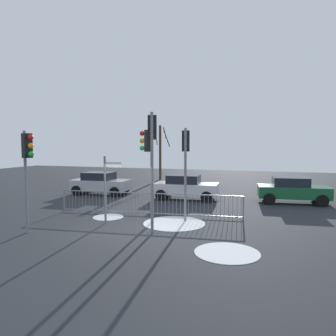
{
  "coord_description": "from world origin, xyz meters",
  "views": [
    {
      "loc": [
        5.45,
        -10.86,
        3.32
      ],
      "look_at": [
        1.0,
        2.54,
        2.26
      ],
      "focal_mm": 33.87,
      "sensor_mm": 36.0,
      "label": 1
    }
  ],
  "objects_px": {
    "traffic_light_foreground_right": "(148,153)",
    "bare_tree_left": "(161,151)",
    "traffic_light_mid_left": "(186,153)",
    "direction_sign_post": "(107,186)",
    "traffic_light_rear_right": "(27,158)",
    "car_green_near": "(292,190)",
    "traffic_light_foreground_left": "(152,145)",
    "car_white_mid": "(185,186)",
    "car_silver_trailing": "(101,183)"
  },
  "relations": [
    {
      "from": "traffic_light_mid_left",
      "to": "bare_tree_left",
      "type": "height_order",
      "value": "bare_tree_left"
    },
    {
      "from": "traffic_light_foreground_left",
      "to": "car_silver_trailing",
      "type": "xyz_separation_m",
      "value": [
        -6.64,
        7.54,
        -2.52
      ]
    },
    {
      "from": "direction_sign_post",
      "to": "car_white_mid",
      "type": "height_order",
      "value": "direction_sign_post"
    },
    {
      "from": "traffic_light_foreground_left",
      "to": "direction_sign_post",
      "type": "relative_size",
      "value": 1.59
    },
    {
      "from": "direction_sign_post",
      "to": "car_silver_trailing",
      "type": "distance_m",
      "value": 8.17
    },
    {
      "from": "traffic_light_mid_left",
      "to": "car_green_near",
      "type": "bearing_deg",
      "value": 41.31
    },
    {
      "from": "traffic_light_rear_right",
      "to": "car_green_near",
      "type": "xyz_separation_m",
      "value": [
        9.66,
        9.68,
        -2.03
      ]
    },
    {
      "from": "traffic_light_foreground_right",
      "to": "direction_sign_post",
      "type": "xyz_separation_m",
      "value": [
        -1.65,
        -0.58,
        -1.35
      ]
    },
    {
      "from": "traffic_light_foreground_right",
      "to": "car_silver_trailing",
      "type": "distance_m",
      "value": 8.96
    },
    {
      "from": "car_silver_trailing",
      "to": "bare_tree_left",
      "type": "xyz_separation_m",
      "value": [
        0.91,
        9.34,
        1.91
      ]
    },
    {
      "from": "traffic_light_foreground_left",
      "to": "traffic_light_rear_right",
      "type": "bearing_deg",
      "value": -176.66
    },
    {
      "from": "car_green_near",
      "to": "traffic_light_rear_right",
      "type": "bearing_deg",
      "value": -140.93
    },
    {
      "from": "car_green_near",
      "to": "car_white_mid",
      "type": "bearing_deg",
      "value": -179.89
    },
    {
      "from": "car_white_mid",
      "to": "bare_tree_left",
      "type": "bearing_deg",
      "value": 114.18
    },
    {
      "from": "traffic_light_rear_right",
      "to": "traffic_light_mid_left",
      "type": "bearing_deg",
      "value": 144.72
    },
    {
      "from": "traffic_light_rear_right",
      "to": "car_silver_trailing",
      "type": "relative_size",
      "value": 0.98
    },
    {
      "from": "direction_sign_post",
      "to": "car_silver_trailing",
      "type": "height_order",
      "value": "direction_sign_post"
    },
    {
      "from": "bare_tree_left",
      "to": "traffic_light_rear_right",
      "type": "bearing_deg",
      "value": -85.66
    },
    {
      "from": "traffic_light_rear_right",
      "to": "car_silver_trailing",
      "type": "height_order",
      "value": "traffic_light_rear_right"
    },
    {
      "from": "direction_sign_post",
      "to": "car_silver_trailing",
      "type": "relative_size",
      "value": 0.73
    },
    {
      "from": "car_silver_trailing",
      "to": "bare_tree_left",
      "type": "bearing_deg",
      "value": 80.89
    },
    {
      "from": "traffic_light_rear_right",
      "to": "car_white_mid",
      "type": "height_order",
      "value": "traffic_light_rear_right"
    },
    {
      "from": "traffic_light_rear_right",
      "to": "car_silver_trailing",
      "type": "distance_m",
      "value": 9.59
    },
    {
      "from": "traffic_light_foreground_left",
      "to": "traffic_light_mid_left",
      "type": "bearing_deg",
      "value": 56.9
    },
    {
      "from": "traffic_light_foreground_left",
      "to": "car_white_mid",
      "type": "bearing_deg",
      "value": 79.44
    },
    {
      "from": "traffic_light_rear_right",
      "to": "bare_tree_left",
      "type": "relative_size",
      "value": 0.75
    },
    {
      "from": "traffic_light_mid_left",
      "to": "traffic_light_foreground_right",
      "type": "bearing_deg",
      "value": -153.54
    },
    {
      "from": "traffic_light_foreground_right",
      "to": "traffic_light_rear_right",
      "type": "xyz_separation_m",
      "value": [
        -3.67,
        -2.78,
        -0.14
      ]
    },
    {
      "from": "traffic_light_mid_left",
      "to": "direction_sign_post",
      "type": "relative_size",
      "value": 1.42
    },
    {
      "from": "traffic_light_foreground_right",
      "to": "traffic_light_foreground_left",
      "type": "xyz_separation_m",
      "value": [
        0.66,
        -1.24,
        0.35
      ]
    },
    {
      "from": "traffic_light_rear_right",
      "to": "traffic_light_mid_left",
      "type": "distance_m",
      "value": 6.28
    },
    {
      "from": "car_silver_trailing",
      "to": "car_green_near",
      "type": "xyz_separation_m",
      "value": [
        11.97,
        0.59,
        0.0
      ]
    },
    {
      "from": "traffic_light_foreground_right",
      "to": "car_white_mid",
      "type": "bearing_deg",
      "value": -39.84
    },
    {
      "from": "car_silver_trailing",
      "to": "car_white_mid",
      "type": "xyz_separation_m",
      "value": [
        5.88,
        -0.06,
        0.0
      ]
    },
    {
      "from": "traffic_light_foreground_left",
      "to": "direction_sign_post",
      "type": "bearing_deg",
      "value": 147.73
    },
    {
      "from": "traffic_light_foreground_left",
      "to": "traffic_light_rear_right",
      "type": "distance_m",
      "value": 4.62
    },
    {
      "from": "traffic_light_foreground_right",
      "to": "traffic_light_foreground_left",
      "type": "relative_size",
      "value": 0.89
    },
    {
      "from": "car_white_mid",
      "to": "traffic_light_foreground_right",
      "type": "bearing_deg",
      "value": -92.84
    },
    {
      "from": "traffic_light_foreground_left",
      "to": "car_green_near",
      "type": "bearing_deg",
      "value": 40.44
    },
    {
      "from": "car_green_near",
      "to": "bare_tree_left",
      "type": "distance_m",
      "value": 14.23
    },
    {
      "from": "traffic_light_mid_left",
      "to": "direction_sign_post",
      "type": "distance_m",
      "value": 3.63
    },
    {
      "from": "traffic_light_mid_left",
      "to": "car_silver_trailing",
      "type": "height_order",
      "value": "traffic_light_mid_left"
    },
    {
      "from": "car_green_near",
      "to": "bare_tree_left",
      "type": "xyz_separation_m",
      "value": [
        -11.06,
        8.75,
        1.91
      ]
    },
    {
      "from": "traffic_light_foreground_right",
      "to": "bare_tree_left",
      "type": "bearing_deg",
      "value": -22.76
    },
    {
      "from": "traffic_light_foreground_left",
      "to": "car_white_mid",
      "type": "xyz_separation_m",
      "value": [
        -0.75,
        7.49,
        -2.52
      ]
    },
    {
      "from": "bare_tree_left",
      "to": "car_white_mid",
      "type": "bearing_deg",
      "value": -62.11
    },
    {
      "from": "traffic_light_foreground_left",
      "to": "bare_tree_left",
      "type": "distance_m",
      "value": 17.84
    },
    {
      "from": "traffic_light_foreground_left",
      "to": "car_silver_trailing",
      "type": "height_order",
      "value": "traffic_light_foreground_left"
    },
    {
      "from": "car_silver_trailing",
      "to": "car_green_near",
      "type": "bearing_deg",
      "value": -0.72
    },
    {
      "from": "traffic_light_foreground_right",
      "to": "car_green_near",
      "type": "height_order",
      "value": "traffic_light_foreground_right"
    }
  ]
}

